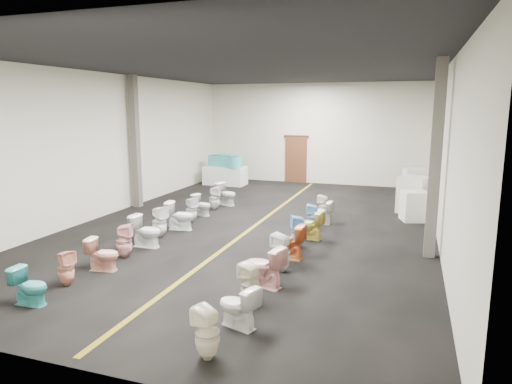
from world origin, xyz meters
TOP-DOWN VIEW (x-y plane):
  - floor at (0.00, 0.00)m, footprint 16.00×16.00m
  - ceiling at (0.00, 0.00)m, footprint 16.00×16.00m
  - wall_back at (0.00, 8.00)m, footprint 10.00×0.00m
  - wall_front at (0.00, -8.00)m, footprint 10.00×0.00m
  - wall_left at (-5.00, 0.00)m, footprint 0.00×16.00m
  - wall_right at (5.00, 0.00)m, footprint 0.00×16.00m
  - aisle_stripe at (0.00, 0.00)m, footprint 0.12×15.60m
  - back_door at (-0.80, 7.94)m, footprint 1.00×0.10m
  - door_frame at (-0.80, 7.95)m, footprint 1.15×0.08m
  - column_left at (-4.75, 1.00)m, footprint 0.25×0.25m
  - column_right at (4.75, -1.50)m, footprint 0.25×0.25m
  - display_table at (-3.63, 6.25)m, footprint 1.86×0.94m
  - bathtub at (-3.63, 6.25)m, footprint 1.79×1.06m
  - appliance_crate_a at (4.40, 1.99)m, footprint 0.89×0.89m
  - appliance_crate_b at (4.40, 3.11)m, footprint 1.16×1.16m
  - appliance_crate_c at (4.40, 4.56)m, footprint 1.01×1.01m
  - appliance_crate_d at (4.40, 6.04)m, footprint 0.92×0.92m
  - toilet_left_0 at (-1.97, -6.60)m, footprint 0.68×0.41m
  - toilet_left_1 at (-2.00, -5.67)m, footprint 0.40×0.40m
  - toilet_left_2 at (-1.85, -4.74)m, footprint 0.74×0.50m
  - toilet_left_3 at (-1.92, -3.88)m, footprint 0.47×0.47m
  - toilet_left_4 at (-1.89, -2.99)m, footprint 0.79×0.46m
  - toilet_left_5 at (-2.03, -2.12)m, footprint 0.49×0.49m
  - toilet_left_6 at (-1.87, -1.26)m, footprint 0.85×0.56m
  - toilet_left_7 at (-1.96, -0.40)m, footprint 0.46×0.46m
  - toilet_left_8 at (-2.05, 0.51)m, footprint 0.74×0.55m
  - toilet_left_9 at (-2.00, 1.40)m, footprint 0.44×0.43m
  - toilet_left_10 at (-1.90, 2.23)m, footprint 0.89×0.68m
  - toilet_right_0 at (1.73, -7.21)m, footprint 0.45×0.45m
  - toilet_right_1 at (1.79, -6.21)m, footprint 0.78×0.59m
  - toilet_right_2 at (1.71, -5.38)m, footprint 0.45×0.45m
  - toilet_right_3 at (1.67, -4.50)m, footprint 0.89×0.65m
  - toilet_right_4 at (1.76, -3.58)m, footprint 0.46×0.46m
  - toilet_right_5 at (1.66, -2.74)m, footprint 0.83×0.51m
  - toilet_right_6 at (1.71, -1.83)m, footprint 0.49×0.48m
  - toilet_right_7 at (1.79, -1.02)m, footprint 0.82×0.54m
  - toilet_right_8 at (1.70, -0.08)m, footprint 0.36×0.35m
  - toilet_right_9 at (1.77, 0.70)m, footprint 0.70×0.43m
  - toilet_right_10 at (1.69, 1.54)m, footprint 0.38×0.37m

SIDE VIEW (x-z plane):
  - floor at x=0.00m, z-range 0.00..0.00m
  - aisle_stripe at x=0.00m, z-range 0.00..0.01m
  - toilet_left_0 at x=-1.97m, z-range 0.00..0.68m
  - toilet_left_8 at x=-2.05m, z-range 0.00..0.68m
  - toilet_right_9 at x=1.77m, z-range 0.00..0.69m
  - toilet_left_2 at x=-1.85m, z-range 0.00..0.70m
  - toilet_right_1 at x=1.79m, z-range 0.00..0.70m
  - toilet_left_1 at x=-2.00m, z-range 0.00..0.71m
  - toilet_right_10 at x=1.69m, z-range 0.00..0.71m
  - toilet_right_8 at x=1.70m, z-range 0.00..0.74m
  - toilet_left_7 at x=-1.96m, z-range 0.00..0.76m
  - toilet_right_0 at x=1.73m, z-range 0.00..0.76m
  - toilet_right_2 at x=1.71m, z-range 0.00..0.77m
  - toilet_right_7 at x=1.79m, z-range 0.00..0.77m
  - toilet_left_3 at x=-1.92m, z-range 0.00..0.80m
  - toilet_left_10 at x=-1.90m, z-range 0.00..0.80m
  - toilet_left_4 at x=-1.89m, z-range 0.00..0.80m
  - toilet_left_9 at x=-2.00m, z-range 0.00..0.80m
  - toilet_left_6 at x=-1.87m, z-range 0.00..0.81m
  - toilet_right_6 at x=1.71m, z-range 0.00..0.82m
  - toilet_right_5 at x=1.66m, z-range 0.00..0.82m
  - toilet_right_3 at x=1.67m, z-range 0.00..0.82m
  - display_table at x=-3.63m, z-range 0.00..0.82m
  - toilet_right_4 at x=1.76m, z-range 0.00..0.82m
  - toilet_left_5 at x=-2.03m, z-range 0.00..0.85m
  - appliance_crate_a at x=4.40m, z-range 0.00..0.91m
  - appliance_crate_c at x=4.40m, z-range 0.00..0.92m
  - appliance_crate_d at x=4.40m, z-range 0.00..1.09m
  - appliance_crate_b at x=4.40m, z-range 0.00..1.21m
  - back_door at x=-0.80m, z-range 0.00..2.10m
  - bathtub at x=-3.63m, z-range 0.79..1.34m
  - door_frame at x=-0.80m, z-range 2.07..2.17m
  - wall_back at x=0.00m, z-range -2.75..7.25m
  - wall_front at x=0.00m, z-range -2.75..7.25m
  - wall_left at x=-5.00m, z-range -5.75..10.25m
  - wall_right at x=5.00m, z-range -5.75..10.25m
  - column_left at x=-4.75m, z-range 0.00..4.50m
  - column_right at x=4.75m, z-range 0.00..4.50m
  - ceiling at x=0.00m, z-range 4.50..4.50m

